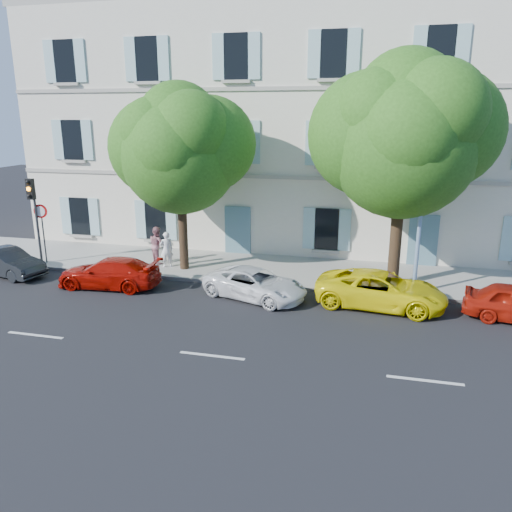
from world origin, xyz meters
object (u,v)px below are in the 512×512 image
(car_red_coupe, at_px, (109,273))
(car_yellow_supercar, at_px, (381,290))
(street_lamp, at_px, (424,179))
(road_sign, at_px, (42,221))
(car_dark_sedan, at_px, (7,262))
(tree_right, at_px, (403,144))
(pedestrian_b, at_px, (157,245))
(tree_left, at_px, (180,155))
(car_white_coupe, at_px, (255,284))
(pedestrian_a, at_px, (167,249))
(traffic_light, at_px, (33,203))

(car_red_coupe, height_order, car_yellow_supercar, car_yellow_supercar)
(car_red_coupe, relative_size, street_lamp, 0.54)
(road_sign, bearing_deg, car_dark_sedan, -111.46)
(tree_right, distance_m, road_sign, 16.19)
(pedestrian_b, bearing_deg, car_red_coupe, 121.25)
(tree_left, bearing_deg, car_white_coupe, -32.75)
(street_lamp, height_order, pedestrian_b, street_lamp)
(road_sign, distance_m, pedestrian_b, 5.39)
(road_sign, distance_m, street_lamp, 16.75)
(tree_left, distance_m, street_lamp, 9.98)
(car_yellow_supercar, bearing_deg, car_dark_sedan, 96.45)
(pedestrian_a, bearing_deg, tree_right, 146.39)
(car_red_coupe, relative_size, car_yellow_supercar, 0.89)
(car_red_coupe, height_order, car_white_coupe, car_red_coupe)
(pedestrian_b, bearing_deg, car_white_coupe, -166.51)
(car_dark_sedan, bearing_deg, traffic_light, -6.03)
(pedestrian_b, bearing_deg, pedestrian_a, -173.60)
(road_sign, bearing_deg, pedestrian_b, 13.37)
(car_red_coupe, relative_size, car_white_coupe, 1.03)
(car_white_coupe, height_order, tree_right, tree_right)
(traffic_light, distance_m, road_sign, 0.92)
(traffic_light, bearing_deg, road_sign, 58.07)
(traffic_light, distance_m, pedestrian_b, 5.84)
(car_white_coupe, relative_size, traffic_light, 1.03)
(car_yellow_supercar, height_order, tree_left, tree_left)
(tree_left, xyz_separation_m, street_lamp, (9.90, -1.06, -0.61))
(car_white_coupe, height_order, pedestrian_b, pedestrian_b)
(street_lamp, distance_m, pedestrian_a, 11.41)
(car_white_coupe, xyz_separation_m, pedestrian_a, (-4.78, 2.57, 0.39))
(car_yellow_supercar, relative_size, road_sign, 1.71)
(car_red_coupe, height_order, tree_right, tree_right)
(car_white_coupe, distance_m, pedestrian_a, 5.44)
(traffic_light, bearing_deg, pedestrian_a, 9.23)
(car_dark_sedan, bearing_deg, tree_right, -68.48)
(car_yellow_supercar, distance_m, tree_right, 5.59)
(car_red_coupe, distance_m, road_sign, 5.14)
(road_sign, bearing_deg, street_lamp, -1.32)
(car_red_coupe, bearing_deg, car_dark_sedan, -96.33)
(car_white_coupe, distance_m, tree_right, 7.74)
(car_red_coupe, xyz_separation_m, pedestrian_a, (1.34, 2.77, 0.35))
(car_white_coupe, distance_m, pedestrian_b, 6.28)
(car_dark_sedan, height_order, road_sign, road_sign)
(car_red_coupe, bearing_deg, pedestrian_a, 151.07)
(car_yellow_supercar, bearing_deg, tree_left, 81.08)
(car_yellow_supercar, height_order, pedestrian_b, pedestrian_b)
(car_white_coupe, distance_m, road_sign, 10.86)
(tree_left, bearing_deg, car_dark_sedan, -161.74)
(car_dark_sedan, relative_size, tree_right, 0.42)
(car_dark_sedan, relative_size, car_yellow_supercar, 0.78)
(traffic_light, relative_size, street_lamp, 0.51)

